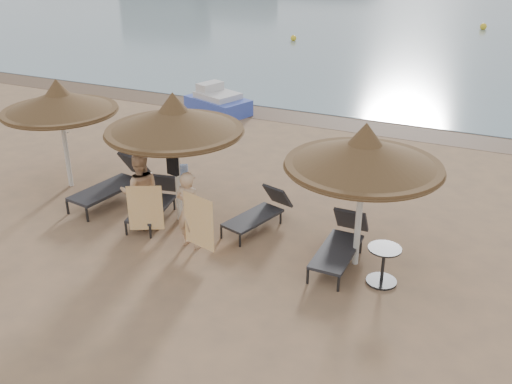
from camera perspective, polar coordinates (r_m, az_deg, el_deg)
ground at (r=11.26m, az=-7.77°, el=-6.44°), size 160.00×160.00×0.00m
wet_sand_strip at (r=19.13m, az=7.28°, el=7.06°), size 200.00×1.60×0.01m
palapa_left at (r=14.17m, az=-19.11°, el=8.50°), size 2.70×2.70×2.68m
palapa_center at (r=11.77m, az=-8.20°, el=7.13°), size 2.87×2.87×2.85m
palapa_right at (r=10.14m, az=10.77°, el=3.77°), size 2.83×2.83×2.80m
lounger_far_left at (r=13.66m, az=-13.96°, el=0.93°), size 1.03×2.21×0.95m
lounger_near_left at (r=12.71m, az=-9.98°, el=-0.90°), size 0.92×1.87×0.80m
lounger_near_right at (r=12.09m, az=0.44°, el=-1.96°), size 1.03×1.82×0.77m
lounger_far_right at (r=11.00m, az=8.50°, el=-4.99°), size 0.65×1.91×0.85m
side_table at (r=10.49m, az=12.57°, el=-7.26°), size 0.59×0.59×0.71m
person_left at (r=12.02m, az=-11.54°, el=0.65°), size 1.07×1.00×1.96m
person_right at (r=11.15m, az=-6.71°, el=-1.20°), size 0.91×0.63×1.88m
towel_left at (r=11.70m, az=-11.01°, el=-1.60°), size 0.64×0.34×0.99m
towel_right at (r=10.88m, az=-5.75°, el=-2.97°), size 0.75×0.22×1.08m
bag_patterned at (r=12.33m, az=-7.42°, el=2.04°), size 0.27×0.17×0.32m
bag_dark at (r=11.97m, az=-8.33°, el=2.60°), size 0.29×0.16×0.39m
pedal_boat at (r=19.77m, az=-3.87°, el=8.91°), size 2.45×1.93×1.00m
buoy_left at (r=33.13m, az=3.77°, el=15.11°), size 0.33×0.33×0.33m
buoy_mid at (r=39.46m, az=21.78°, el=15.12°), size 0.41×0.41×0.41m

